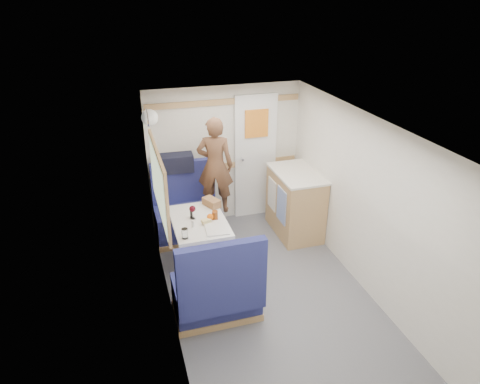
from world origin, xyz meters
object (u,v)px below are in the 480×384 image
object	(u,v)px
cheese_block	(206,221)
tumbler_left	(185,234)
dinette_table	(200,231)
duffel_bag	(175,163)
bench_near	(218,295)
wine_glass	(192,209)
orange_fruit	(210,217)
pepper_grinder	(191,214)
dome_light	(150,118)
bread_loaf	(212,202)
bench_far	(188,217)
tray	(216,228)
salt_grinder	(193,224)
person	(215,166)
beer_glass	(215,215)
galley_counter	(295,202)

from	to	relation	value
cheese_block	tumbler_left	world-z (taller)	tumbler_left
dinette_table	duffel_bag	bearing A→B (deg)	94.64
bench_near	wine_glass	distance (m)	1.07
dinette_table	bench_near	world-z (taller)	bench_near
orange_fruit	dinette_table	bearing A→B (deg)	152.24
wine_glass	pepper_grinder	size ratio (longest dim) A/B	1.87
dome_light	bread_loaf	distance (m)	1.28
bench_far	dome_light	distance (m)	1.50
tumbler_left	cheese_block	bearing A→B (deg)	40.10
pepper_grinder	bread_loaf	xyz separation A→B (m)	(0.30, 0.22, 0.00)
wine_glass	tumbler_left	distance (m)	0.44
tray	orange_fruit	bearing A→B (deg)	98.94
dinette_table	dome_light	distance (m)	1.51
dome_light	tumbler_left	size ratio (longest dim) A/B	1.71
bench_near	salt_grinder	xyz separation A→B (m)	(-0.10, 0.73, 0.46)
bench_far	cheese_block	xyz separation A→B (m)	(0.06, -0.97, 0.46)
bench_near	person	xyz separation A→B (m)	(0.37, 1.55, 0.80)
tumbler_left	pepper_grinder	xyz separation A→B (m)	(0.15, 0.43, -0.01)
orange_fruit	cheese_block	xyz separation A→B (m)	(-0.06, -0.04, -0.02)
cheese_block	person	bearing A→B (deg)	68.82
bench_far	tumbler_left	xyz separation A→B (m)	(-0.22, -1.21, 0.48)
tumbler_left	salt_grinder	xyz separation A→B (m)	(0.13, 0.21, -0.02)
duffel_bag	salt_grinder	world-z (taller)	duffel_bag
tray	bread_loaf	bearing A→B (deg)	82.34
bench_far	bread_loaf	size ratio (longest dim) A/B	4.51
person	bread_loaf	size ratio (longest dim) A/B	5.55
bench_near	cheese_block	xyz separation A→B (m)	(0.06, 0.76, 0.46)
person	wine_glass	world-z (taller)	person
tray	orange_fruit	size ratio (longest dim) A/B	4.26
orange_fruit	beer_glass	size ratio (longest dim) A/B	0.71
dome_light	tumbler_left	world-z (taller)	dome_light
dinette_table	beer_glass	distance (m)	0.28
dome_light	galley_counter	distance (m)	2.28
orange_fruit	bench_far	bearing A→B (deg)	97.42
dinette_table	galley_counter	distance (m)	1.57
dome_light	duffel_bag	bearing A→B (deg)	42.07
wine_glass	pepper_grinder	distance (m)	0.08
cheese_block	bread_loaf	world-z (taller)	bread_loaf
orange_fruit	tumbler_left	distance (m)	0.45
tumbler_left	bench_near	bearing A→B (deg)	-66.47
bench_near	beer_glass	world-z (taller)	bench_near
person	cheese_block	xyz separation A→B (m)	(-0.31, -0.79, -0.34)
pepper_grinder	bread_loaf	size ratio (longest dim) A/B	0.38
galley_counter	bread_loaf	bearing A→B (deg)	-168.96
orange_fruit	beer_glass	world-z (taller)	beer_glass
person	cheese_block	size ratio (longest dim) A/B	12.16
salt_grinder	wine_glass	bearing A→B (deg)	79.42
beer_glass	tray	bearing A→B (deg)	-99.29
salt_grinder	bread_loaf	size ratio (longest dim) A/B	0.36
dinette_table	bench_near	size ratio (longest dim) A/B	0.88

